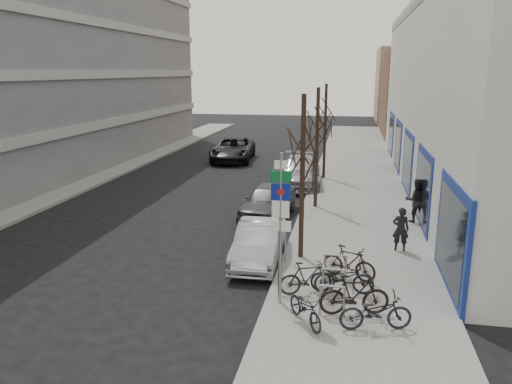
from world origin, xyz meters
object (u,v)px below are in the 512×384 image
at_px(bike_far_inner, 349,262).
at_px(bike_mid_inner, 308,278).
at_px(meter_mid, 302,197).
at_px(pedestrian_far, 416,200).
at_px(tree_mid, 318,120).
at_px(meter_back, 313,173).
at_px(highway_sign_pole, 281,220).
at_px(bike_near_right, 354,294).
at_px(tree_far, 326,109).
at_px(bike_near_left, 306,306).
at_px(meter_front, 286,239).
at_px(tree_near, 303,139).
at_px(lane_car, 233,149).
at_px(bike_far_curb, 376,309).
at_px(parked_car_mid, 268,201).
at_px(bike_rack, 334,280).
at_px(parked_car_back, 300,171).
at_px(bike_mid_curb, 342,275).
at_px(pedestrian_near, 401,229).
at_px(parked_car_front, 259,243).

bearing_deg(bike_far_inner, bike_mid_inner, 162.80).
xyz_separation_m(meter_mid, pedestrian_far, (4.65, -0.17, 0.15)).
bearing_deg(tree_mid, meter_back, 96.42).
distance_m(highway_sign_pole, tree_mid, 10.15).
bearing_deg(bike_near_right, tree_far, -7.00).
distance_m(bike_near_left, bike_mid_inner, 1.65).
height_order(highway_sign_pole, bike_mid_inner, highway_sign_pole).
bearing_deg(bike_near_left, meter_front, 70.37).
distance_m(tree_near, tree_mid, 6.50).
bearing_deg(lane_car, highway_sign_pole, -78.45).
height_order(highway_sign_pole, bike_far_curb, highway_sign_pole).
bearing_deg(tree_far, parked_car_mid, -103.29).
distance_m(bike_rack, lane_car, 22.65).
distance_m(parked_car_back, pedestrian_far, 8.44).
distance_m(bike_far_curb, parked_car_mid, 10.26).
xyz_separation_m(bike_mid_curb, bike_far_inner, (0.18, 1.04, -0.02)).
bearing_deg(meter_back, bike_mid_curb, -81.87).
relative_size(tree_mid, pedestrian_near, 3.57).
height_order(tree_mid, bike_near_right, tree_mid).
distance_m(bike_near_right, pedestrian_far, 9.01).
distance_m(tree_far, bike_mid_curb, 16.02).
bearing_deg(parked_car_back, bike_rack, -85.31).
height_order(parked_car_back, lane_car, lane_car).
xyz_separation_m(meter_back, bike_near_left, (1.03, -15.02, -0.30)).
xyz_separation_m(highway_sign_pole, bike_rack, (1.40, 0.61, -1.80)).
bearing_deg(bike_near_left, bike_mid_curb, 32.48).
distance_m(meter_front, pedestrian_far, 7.08).
height_order(meter_back, pedestrian_far, pedestrian_far).
relative_size(bike_rack, pedestrian_far, 1.24).
height_order(bike_rack, bike_far_inner, bike_far_inner).
bearing_deg(parked_car_front, highway_sign_pole, -72.01).
relative_size(tree_near, meter_mid, 4.33).
bearing_deg(parked_car_front, bike_near_left, -67.15).
height_order(tree_far, meter_front, tree_far).
bearing_deg(bike_mid_inner, lane_car, 0.39).
bearing_deg(bike_mid_curb, bike_mid_inner, 103.11).
bearing_deg(tree_far, tree_near, -90.00).
distance_m(tree_mid, bike_mid_inner, 10.00).
relative_size(bike_near_right, pedestrian_near, 1.17).
xyz_separation_m(meter_mid, bike_near_left, (1.03, -9.52, -0.30)).
height_order(bike_rack, bike_near_left, bike_near_left).
bearing_deg(pedestrian_far, meter_front, 46.06).
height_order(tree_far, parked_car_back, tree_far).
xyz_separation_m(meter_back, bike_mid_inner, (0.93, -13.37, -0.28)).
height_order(bike_rack, meter_back, meter_back).
xyz_separation_m(bike_mid_inner, lane_car, (-7.18, 21.20, 0.17)).
xyz_separation_m(bike_rack, tree_mid, (-1.20, 9.40, 3.44)).
xyz_separation_m(meter_mid, bike_far_inner, (2.05, -6.54, -0.25)).
xyz_separation_m(tree_far, pedestrian_far, (4.20, -8.17, -3.04)).
distance_m(meter_back, pedestrian_near, 10.00).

